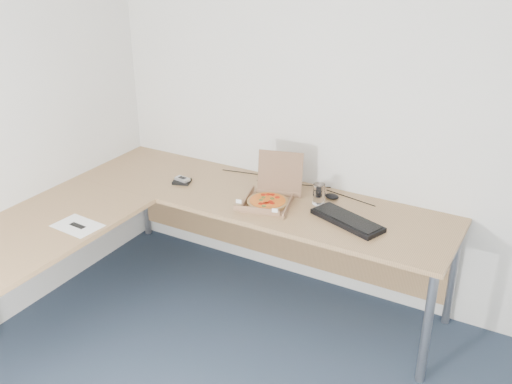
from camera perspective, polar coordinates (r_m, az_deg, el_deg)
The scene contains 11 objects.
room_shell at distance 2.24m, azimuth -6.12°, elevation -4.32°, with size 3.50×3.50×2.50m, color silver, non-canonical shape.
desk at distance 3.62m, azimuth -7.55°, elevation -2.26°, with size 2.50×2.20×0.73m.
pizza_box at distance 3.66m, azimuth 1.26°, elevation -0.65°, with size 0.29×0.33×0.29m.
drinking_glass at distance 3.67m, azimuth 6.07°, elevation -0.20°, with size 0.08×0.08×0.13m, color white.
keyboard at distance 3.48m, azimuth 8.78°, elevation -2.71°, with size 0.45×0.16×0.03m, color black.
mouse at distance 3.76m, azimuth 7.32°, elevation -0.42°, with size 0.09×0.06×0.03m, color black.
wallet at distance 3.99m, azimuth -7.14°, elevation 1.01°, with size 0.11×0.09×0.02m, color black.
phone at distance 3.98m, azimuth -7.11°, elevation 1.25°, with size 0.10×0.05×0.02m, color #B2B5BA.
paper_sheet at distance 3.56m, azimuth -16.80°, elevation -3.13°, with size 0.27×0.19×0.00m, color white.
dome_speaker at distance 3.81m, azimuth 6.14°, elevation 0.31°, with size 0.08×0.08×0.07m, color black.
cable_bundle at distance 3.95m, azimuth 3.62°, elevation 0.79°, with size 0.55×0.04×0.01m, color black, non-canonical shape.
Camera 1 is at (1.17, -1.58, 2.33)m, focal length 41.55 mm.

